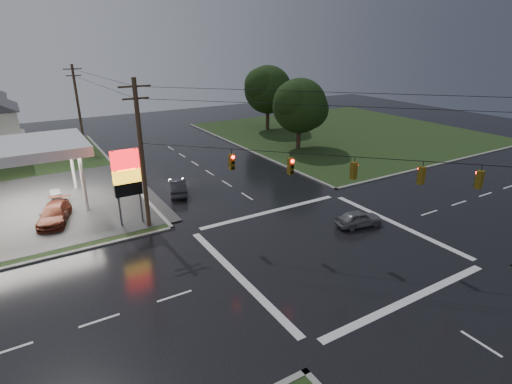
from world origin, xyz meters
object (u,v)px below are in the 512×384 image
pylon_sign (127,175)px  tree_ne_near (301,106)px  utility_pole_nw (142,154)px  utility_pole_n (78,105)px  car_crossing (359,218)px  tree_ne_far (269,90)px  car_north (178,187)px  car_pump (54,214)px

pylon_sign → tree_ne_near: (24.64, 11.49, 1.55)m
utility_pole_nw → utility_pole_n: utility_pole_nw is taller
tree_ne_near → car_crossing: (-9.91, -20.73, -4.95)m
tree_ne_near → tree_ne_far: (3.01, 12.00, 0.62)m
utility_pole_n → tree_ne_near: utility_pole_n is taller
car_north → utility_pole_nw: bearing=67.8°
car_north → car_pump: (-10.39, -0.83, 0.01)m
utility_pole_n → tree_ne_far: 26.96m
pylon_sign → car_crossing: pylon_sign is taller
utility_pole_n → tree_ne_far: utility_pole_n is taller
car_north → car_crossing: 16.48m
utility_pole_nw → car_pump: bearing=143.3°
car_pump → tree_ne_far: bearing=48.4°
utility_pole_nw → pylon_sign: bearing=135.0°
pylon_sign → utility_pole_n: bearing=87.9°
utility_pole_n → car_pump: (-6.03, -24.00, -4.77)m
car_north → car_pump: car_pump is taller
utility_pole_n → tree_ne_far: (26.65, -4.01, 0.71)m
pylon_sign → tree_ne_far: (27.65, 23.49, 2.17)m
pylon_sign → car_pump: (-5.03, 3.50, -3.32)m
car_crossing → utility_pole_nw: bearing=70.3°
utility_pole_n → car_north: size_ratio=2.53×
car_pump → pylon_sign: bearing=-17.9°
utility_pole_nw → tree_ne_far: (26.65, 24.49, 0.46)m
tree_ne_far → car_pump: size_ratio=2.04×
utility_pole_n → utility_pole_nw: bearing=-90.0°
car_north → car_crossing: (9.36, -13.56, -0.07)m
car_crossing → car_pump: (-19.76, 12.73, 0.08)m
utility_pole_nw → tree_ne_near: size_ratio=1.22×
tree_ne_near → car_north: tree_ne_near is taller
utility_pole_nw → tree_ne_near: (23.64, 12.49, -0.16)m
car_north → car_pump: size_ratio=0.86×
pylon_sign → tree_ne_far: bearing=40.4°
pylon_sign → tree_ne_far: size_ratio=0.61×
tree_ne_far → car_north: bearing=-139.3°
utility_pole_n → tree_ne_far: size_ratio=1.07×
utility_pole_n → tree_ne_near: bearing=-34.1°
utility_pole_n → tree_ne_near: size_ratio=1.17×
utility_pole_nw → car_pump: (-6.03, 4.50, -5.03)m
pylon_sign → utility_pole_n: (1.00, 27.50, 1.46)m
pylon_sign → car_crossing: (14.73, -9.23, -3.40)m
pylon_sign → car_north: pylon_sign is taller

